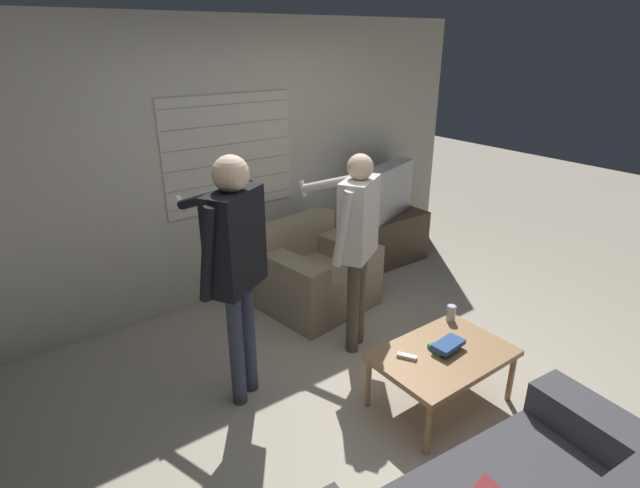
% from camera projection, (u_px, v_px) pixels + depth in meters
% --- Properties ---
extents(ground_plane, '(16.00, 16.00, 0.00)m').
position_uv_depth(ground_plane, '(387.00, 392.00, 3.59)').
color(ground_plane, '#B2A893').
extents(wall_back, '(5.20, 0.08, 2.55)m').
position_uv_depth(wall_back, '(242.00, 164.00, 4.60)').
color(wall_back, '#BCB7A8').
rests_on(wall_back, ground_plane).
extents(armchair_beige, '(1.04, 0.97, 0.78)m').
position_uv_depth(armchair_beige, '(313.00, 273.00, 4.68)').
color(armchair_beige, gray).
rests_on(armchair_beige, ground_plane).
extents(coffee_table, '(0.92, 0.62, 0.41)m').
position_uv_depth(coffee_table, '(443.00, 357.00, 3.35)').
color(coffee_table, '#9E754C').
rests_on(coffee_table, ground_plane).
extents(tv_stand, '(0.94, 0.45, 0.56)m').
position_uv_depth(tv_stand, '(385.00, 239.00, 5.57)').
color(tv_stand, '#4C3D2D').
rests_on(tv_stand, ground_plane).
extents(tv, '(0.85, 0.48, 0.56)m').
position_uv_depth(tv, '(387.00, 191.00, 5.35)').
color(tv, '#B2B2B7').
rests_on(tv, tv_stand).
extents(person_left_standing, '(0.54, 0.85, 1.73)m').
position_uv_depth(person_left_standing, '(235.00, 252.00, 3.15)').
color(person_left_standing, '#33384C').
rests_on(person_left_standing, ground_plane).
extents(person_right_standing, '(0.51, 0.81, 1.60)m').
position_uv_depth(person_right_standing, '(357.00, 231.00, 3.75)').
color(person_right_standing, '#4C4233').
rests_on(person_right_standing, ground_plane).
extents(book_stack, '(0.24, 0.18, 0.07)m').
position_uv_depth(book_stack, '(446.00, 346.00, 3.34)').
color(book_stack, '#33754C').
rests_on(book_stack, coffee_table).
extents(soda_can, '(0.07, 0.07, 0.13)m').
position_uv_depth(soda_can, '(451.00, 313.00, 3.68)').
color(soda_can, silver).
rests_on(soda_can, coffee_table).
extents(spare_remote, '(0.10, 0.13, 0.02)m').
position_uv_depth(spare_remote, '(407.00, 356.00, 3.27)').
color(spare_remote, white).
rests_on(spare_remote, coffee_table).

